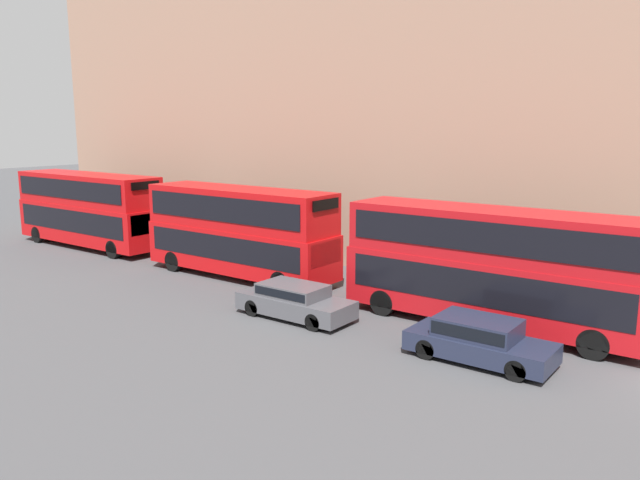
% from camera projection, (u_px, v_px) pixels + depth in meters
% --- Properties ---
extents(bus_leading, '(2.59, 10.81, 4.27)m').
position_uv_depth(bus_leading, '(493.00, 263.00, 22.13)').
color(bus_leading, '#A80F14').
rests_on(bus_leading, ground).
extents(bus_second_in_queue, '(2.59, 10.17, 4.25)m').
position_uv_depth(bus_second_in_queue, '(240.00, 229.00, 29.41)').
color(bus_second_in_queue, '#B20C0F').
rests_on(bus_second_in_queue, ground).
extents(bus_third_in_queue, '(2.59, 10.86, 4.33)m').
position_uv_depth(bus_third_in_queue, '(88.00, 207.00, 36.59)').
color(bus_third_in_queue, '#B20C0F').
rests_on(bus_third_in_queue, ground).
extents(car_dark_sedan, '(1.84, 4.45, 1.37)m').
position_uv_depth(car_dark_sedan, '(479.00, 339.00, 19.17)').
color(car_dark_sedan, '#1E2338').
rests_on(car_dark_sedan, ground).
extents(car_hatchback, '(1.79, 4.56, 1.30)m').
position_uv_depth(car_hatchback, '(295.00, 300.00, 23.46)').
color(car_hatchback, '#47474C').
rests_on(car_hatchback, ground).
extents(pedestrian, '(0.36, 0.36, 1.71)m').
position_uv_depth(pedestrian, '(118.00, 229.00, 38.73)').
color(pedestrian, maroon).
rests_on(pedestrian, ground).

